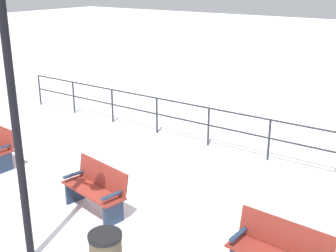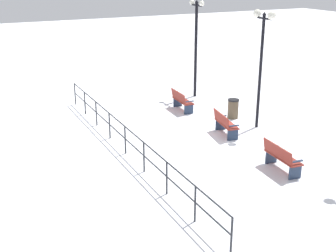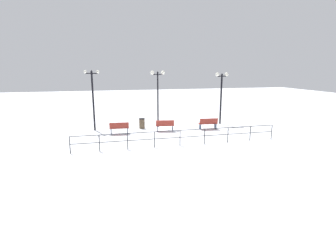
{
  "view_description": "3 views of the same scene",
  "coord_description": "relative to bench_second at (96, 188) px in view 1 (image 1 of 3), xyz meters",
  "views": [
    {
      "loc": [
        5.1,
        5.17,
        4.07
      ],
      "look_at": [
        -1.96,
        0.16,
        1.1
      ],
      "focal_mm": 47.1,
      "sensor_mm": 36.0,
      "label": 1
    },
    {
      "loc": [
        -8.84,
        -13.3,
        6.04
      ],
      "look_at": [
        -2.62,
        -0.6,
        0.98
      ],
      "focal_mm": 48.06,
      "sensor_mm": 36.0,
      "label": 2
    },
    {
      "loc": [
        -19.06,
        4.51,
        4.68
      ],
      "look_at": [
        -2.05,
        0.3,
        0.87
      ],
      "focal_mm": 28.38,
      "sensor_mm": 36.0,
      "label": 3
    }
  ],
  "objects": [
    {
      "name": "ground_plane",
      "position": [
        -0.06,
        -0.01,
        -0.46
      ],
      "size": [
        80.0,
        80.0,
        0.0
      ],
      "primitive_type": "plane",
      "color": "white",
      "rests_on": "ground"
    },
    {
      "name": "bench_second",
      "position": [
        0.0,
        0.0,
        0.0
      ],
      "size": [
        0.74,
        1.43,
        0.88
      ],
      "rotation": [
        0.0,
        0.0,
        -0.18
      ],
      "color": "maroon",
      "rests_on": "ground"
    },
    {
      "name": "lamppost_middle",
      "position": [
        1.62,
        0.19,
        2.91
      ],
      "size": [
        0.31,
        1.16,
        4.51
      ],
      "color": "black",
      "rests_on": "ground"
    },
    {
      "name": "waterfront_railing",
      "position": [
        -3.99,
        -0.01,
        0.21
      ],
      "size": [
        0.05,
        12.87,
        1.0
      ],
      "color": "#26282D",
      "rests_on": "ground"
    }
  ]
}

